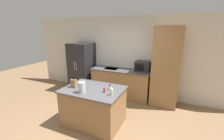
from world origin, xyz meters
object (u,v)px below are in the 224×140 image
object	(u,v)px
refrigerator	(82,67)
fire_extinguisher	(70,82)
spice_bottle_amber_oil	(112,92)
spice_bottle_short_red	(104,90)
pantry_cabinet	(166,67)
microwave	(143,66)
kettle	(82,87)
knife_block	(73,83)
spice_bottle_tall_dark	(110,87)

from	to	relation	value
refrigerator	fire_extinguisher	distance (m)	0.88
spice_bottle_amber_oil	spice_bottle_short_red	bearing A→B (deg)	166.75
pantry_cabinet	microwave	xyz separation A→B (m)	(-0.70, 0.12, -0.06)
microwave	fire_extinguisher	xyz separation A→B (m)	(-2.74, -0.19, -0.86)
refrigerator	spice_bottle_short_red	distance (m)	2.46
fire_extinguisher	kettle	bearing A→B (deg)	-44.15
spice_bottle_amber_oil	fire_extinguisher	bearing A→B (deg)	145.83
spice_bottle_short_red	knife_block	bearing A→B (deg)	-179.01
pantry_cabinet	kettle	world-z (taller)	pantry_cabinet
pantry_cabinet	microwave	world-z (taller)	pantry_cabinet
spice_bottle_tall_dark	spice_bottle_short_red	bearing A→B (deg)	-103.51
spice_bottle_short_red	kettle	distance (m)	0.47
knife_block	microwave	bearing A→B (deg)	58.58
refrigerator	spice_bottle_short_red	xyz separation A→B (m)	(1.77, -1.71, 0.07)
knife_block	kettle	size ratio (longest dim) A/B	1.10
spice_bottle_tall_dark	kettle	size ratio (longest dim) A/B	0.48
knife_block	spice_bottle_short_red	xyz separation A→B (m)	(0.79, 0.01, -0.05)
knife_block	fire_extinguisher	distance (m)	2.45
spice_bottle_tall_dark	fire_extinguisher	size ratio (longest dim) A/B	0.25
microwave	kettle	size ratio (longest dim) A/B	1.73
pantry_cabinet	fire_extinguisher	distance (m)	3.56
knife_block	spice_bottle_tall_dark	distance (m)	0.86
spice_bottle_tall_dark	fire_extinguisher	world-z (taller)	spice_bottle_tall_dark
spice_bottle_amber_oil	kettle	bearing A→B (deg)	-166.97
spice_bottle_tall_dark	kettle	distance (m)	0.61
pantry_cabinet	spice_bottle_short_red	size ratio (longest dim) A/B	19.72
pantry_cabinet	knife_block	size ratio (longest dim) A/B	8.00
microwave	spice_bottle_amber_oil	xyz separation A→B (m)	(-0.18, -1.93, -0.13)
microwave	fire_extinguisher	distance (m)	2.88
microwave	spice_bottle_short_red	world-z (taller)	microwave
refrigerator	spice_bottle_tall_dark	bearing A→B (deg)	-39.91
spice_bottle_amber_oil	kettle	xyz separation A→B (m)	(-0.62, -0.14, 0.05)
refrigerator	spice_bottle_tall_dark	size ratio (longest dim) A/B	13.88
fire_extinguisher	knife_block	bearing A→B (deg)	-47.18
spice_bottle_short_red	microwave	bearing A→B (deg)	78.82
refrigerator	kettle	size ratio (longest dim) A/B	6.68
spice_bottle_tall_dark	fire_extinguisher	xyz separation A→B (m)	(-2.42, 1.50, -0.72)
spice_bottle_amber_oil	spice_bottle_tall_dark	bearing A→B (deg)	121.76
refrigerator	pantry_cabinet	distance (m)	2.85
microwave	kettle	distance (m)	2.23
microwave	spice_bottle_tall_dark	bearing A→B (deg)	-100.91
spice_bottle_short_red	spice_bottle_amber_oil	world-z (taller)	spice_bottle_amber_oil
pantry_cabinet	knife_block	distance (m)	2.58
kettle	pantry_cabinet	bearing A→B (deg)	52.55
pantry_cabinet	spice_bottle_amber_oil	world-z (taller)	pantry_cabinet
pantry_cabinet	knife_block	xyz separation A→B (m)	(-1.86, -1.78, -0.15)
spice_bottle_short_red	spice_bottle_amber_oil	distance (m)	0.20
refrigerator	knife_block	world-z (taller)	refrigerator
knife_block	spice_bottle_tall_dark	bearing A→B (deg)	13.77
spice_bottle_tall_dark	pantry_cabinet	bearing A→B (deg)	57.03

